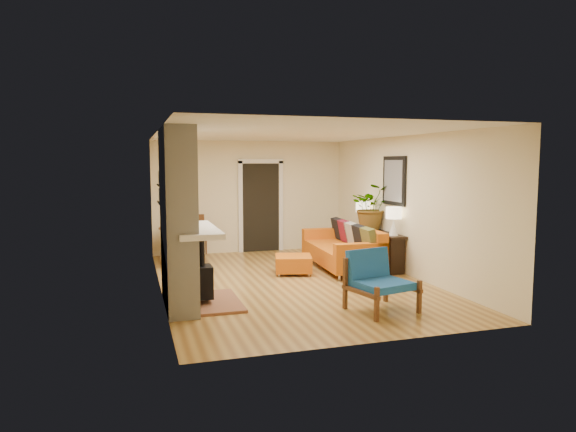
% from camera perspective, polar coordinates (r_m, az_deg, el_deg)
% --- Properties ---
extents(room_shell, '(6.50, 6.50, 6.50)m').
position_cam_1_polar(room_shell, '(11.66, -0.68, 1.73)').
color(room_shell, '#B68E46').
rests_on(room_shell, ground).
extents(fireplace, '(1.09, 1.68, 2.60)m').
position_cam_1_polar(fireplace, '(7.60, -11.85, -0.69)').
color(fireplace, white).
rests_on(fireplace, ground).
extents(sofa, '(1.13, 2.37, 0.91)m').
position_cam_1_polar(sofa, '(10.34, 6.38, -3.54)').
color(sofa, silver).
rests_on(sofa, ground).
extents(ottoman, '(0.82, 0.82, 0.34)m').
position_cam_1_polar(ottoman, '(9.78, 0.60, -5.27)').
color(ottoman, silver).
rests_on(ottoman, ground).
extents(blue_chair, '(0.98, 0.96, 0.86)m').
position_cam_1_polar(blue_chair, '(7.52, 9.82, -6.75)').
color(blue_chair, brown).
rests_on(blue_chair, ground).
extents(dining_table, '(1.16, 1.83, 0.96)m').
position_cam_1_polar(dining_table, '(11.13, -11.25, -1.74)').
color(dining_table, brown).
rests_on(dining_table, ground).
extents(console_table, '(0.34, 1.85, 0.72)m').
position_cam_1_polar(console_table, '(10.56, 9.86, -2.43)').
color(console_table, black).
rests_on(console_table, ground).
extents(lamp_near, '(0.30, 0.30, 0.54)m').
position_cam_1_polar(lamp_near, '(9.91, 11.67, -0.18)').
color(lamp_near, white).
rests_on(lamp_near, console_table).
extents(lamp_far, '(0.30, 0.30, 0.54)m').
position_cam_1_polar(lamp_far, '(11.11, 8.31, 0.53)').
color(lamp_far, white).
rests_on(lamp_far, console_table).
extents(houseplant, '(1.03, 0.96, 0.95)m').
position_cam_1_polar(houseplant, '(10.69, 9.30, 1.04)').
color(houseplant, '#1E5919').
rests_on(houseplant, console_table).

